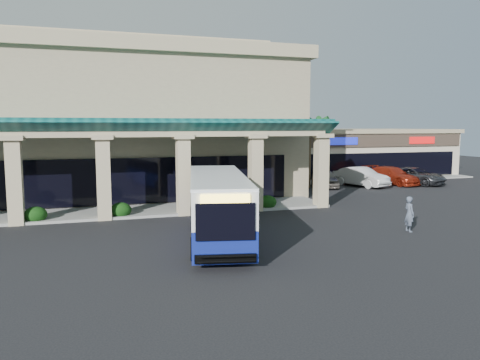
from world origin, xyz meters
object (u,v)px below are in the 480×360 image
object	(u,v)px
pedestrian	(409,214)
car_silver	(325,178)
car_red	(392,176)
car_gray	(414,176)
transit_bus	(218,207)
car_white	(361,177)

from	to	relation	value
pedestrian	car_silver	world-z (taller)	pedestrian
pedestrian	car_red	size ratio (longest dim) A/B	0.32
pedestrian	car_silver	xyz separation A→B (m)	(4.16, 16.53, -0.12)
car_silver	car_gray	world-z (taller)	car_silver
transit_bus	car_red	world-z (taller)	transit_bus
car_gray	car_red	bearing A→B (deg)	137.62
car_silver	car_red	size ratio (longest dim) A/B	0.82
car_red	car_gray	size ratio (longest dim) A/B	1.00
car_white	car_gray	size ratio (longest dim) A/B	0.93
car_white	car_red	bearing A→B (deg)	-9.99
car_gray	car_silver	bearing A→B (deg)	151.05
transit_bus	car_gray	world-z (taller)	transit_bus
car_silver	car_red	distance (m)	6.69
car_white	pedestrian	bearing A→B (deg)	-132.57
car_red	transit_bus	bearing A→B (deg)	-158.37
pedestrian	car_silver	distance (m)	17.04
transit_bus	pedestrian	bearing A→B (deg)	2.87
pedestrian	transit_bus	bearing A→B (deg)	85.13
car_silver	car_gray	bearing A→B (deg)	11.41
car_red	car_silver	bearing A→B (deg)	164.73
car_white	car_red	size ratio (longest dim) A/B	0.93
car_silver	car_gray	xyz separation A→B (m)	(8.65, -0.71, -0.00)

